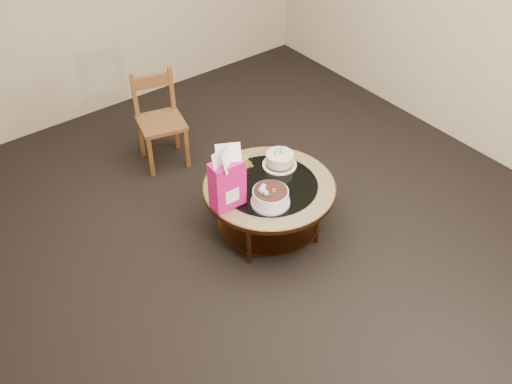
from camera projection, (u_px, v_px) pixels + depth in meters
ground at (268, 228)px, 4.61m from camera, size 5.00×5.00×0.00m
room_walls at (272, 52)px, 3.62m from camera, size 4.52×5.02×2.61m
coffee_table at (269, 192)px, 4.37m from camera, size 1.02×1.02×0.46m
decorated_cake at (270, 197)px, 4.12m from camera, size 0.29×0.29×0.17m
cream_cake at (280, 160)px, 4.47m from camera, size 0.27×0.27×0.17m
gift_bag at (227, 178)px, 3.99m from camera, size 0.25×0.19×0.48m
pillar_candle at (244, 163)px, 4.48m from camera, size 0.12×0.12×0.09m
dining_chair at (160, 120)px, 5.06m from camera, size 0.47×0.47×0.85m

